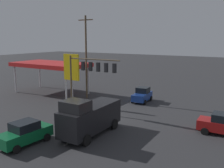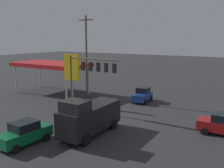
# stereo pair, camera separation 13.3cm
# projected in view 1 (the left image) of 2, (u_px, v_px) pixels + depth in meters

# --- Properties ---
(ground_plane) EXTENTS (200.00, 200.00, 0.00)m
(ground_plane) POSITION_uv_depth(u_px,v_px,m) (102.00, 119.00, 26.87)
(ground_plane) COLOR #2D2D30
(traffic_signal_assembly) EXTENTS (6.74, 0.43, 6.58)m
(traffic_signal_assembly) POSITION_uv_depth(u_px,v_px,m) (91.00, 70.00, 27.88)
(traffic_signal_assembly) COLOR brown
(traffic_signal_assembly) RESTS_ON ground
(utility_pole) EXTENTS (2.40, 0.26, 11.63)m
(utility_pole) POSITION_uv_depth(u_px,v_px,m) (86.00, 56.00, 35.11)
(utility_pole) COLOR brown
(utility_pole) RESTS_ON ground
(gas_station_canopy) EXTENTS (11.87, 6.37, 4.83)m
(gas_station_canopy) POSITION_uv_depth(u_px,v_px,m) (51.00, 65.00, 38.75)
(gas_station_canopy) COLOR red
(gas_station_canopy) RESTS_ON ground
(price_sign) EXTENTS (2.34, 0.27, 6.60)m
(price_sign) POSITION_uv_depth(u_px,v_px,m) (71.00, 69.00, 31.76)
(price_sign) COLOR silver
(price_sign) RESTS_ON ground
(delivery_truck) EXTENTS (2.59, 6.81, 3.58)m
(delivery_truck) POSITION_uv_depth(u_px,v_px,m) (90.00, 117.00, 22.17)
(delivery_truck) COLOR black
(delivery_truck) RESTS_ON ground
(hatchback_crossing) EXTENTS (2.18, 3.91, 1.97)m
(hatchback_crossing) POSITION_uv_depth(u_px,v_px,m) (142.00, 95.00, 33.99)
(hatchback_crossing) COLOR navy
(hatchback_crossing) RESTS_ON ground
(sedan_far) EXTENTS (2.33, 4.53, 1.93)m
(sedan_far) POSITION_uv_depth(u_px,v_px,m) (25.00, 133.00, 20.33)
(sedan_far) COLOR #0C592D
(sedan_far) RESTS_ON ground
(sedan_waiting) EXTENTS (4.44, 2.14, 1.93)m
(sedan_waiting) POSITION_uv_depth(u_px,v_px,m) (224.00, 124.00, 22.36)
(sedan_waiting) COLOR maroon
(sedan_waiting) RESTS_ON ground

